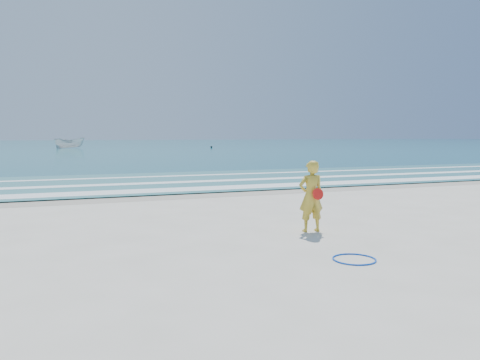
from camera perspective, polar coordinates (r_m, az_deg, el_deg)
name	(u,v)px	position (r m, az deg, el deg)	size (l,w,h in m)	color
ground	(290,249)	(9.41, 6.13, -8.38)	(400.00, 400.00, 0.00)	silver
wet_sand	(181,195)	(17.77, -7.16, -1.80)	(400.00, 2.40, 0.00)	#B2A893
ocean	(81,145)	(113.23, -18.83, 4.11)	(400.00, 190.00, 0.04)	#19727F
shallow	(156,181)	(22.62, -10.18, -0.17)	(400.00, 10.00, 0.01)	#59B7AD
foam_near	(174,190)	(19.02, -8.10, -1.18)	(400.00, 1.40, 0.01)	white
foam_mid	(160,183)	(21.84, -9.79, -0.34)	(400.00, 0.90, 0.01)	white
foam_far	(147,177)	(25.07, -11.24, 0.38)	(400.00, 0.60, 0.01)	white
hoop	(354,259)	(8.82, 13.76, -9.36)	(0.79, 0.79, 0.03)	blue
boat	(70,143)	(81.72, -20.07, 4.28)	(1.77, 4.69, 1.81)	silver
buoy	(211,147)	(79.55, -3.51, 4.05)	(0.34, 0.34, 0.34)	black
woman	(311,196)	(11.00, 8.65, -1.97)	(0.63, 0.44, 1.66)	gold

